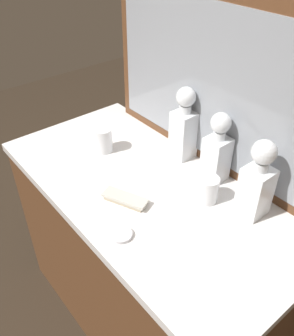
{
  "coord_description": "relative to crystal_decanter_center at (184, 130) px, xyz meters",
  "views": [
    {
      "loc": [
        0.78,
        -0.63,
        1.65
      ],
      "look_at": [
        0.0,
        0.0,
        0.9
      ],
      "focal_mm": 38.65,
      "sensor_mm": 36.0,
      "label": 1
    }
  ],
  "objects": [
    {
      "name": "ground_plane",
      "position": [
        0.06,
        -0.23,
        -0.94
      ],
      "size": [
        6.0,
        6.0,
        0.0
      ],
      "primitive_type": "plane",
      "color": "#2D2319"
    },
    {
      "name": "dresser",
      "position": [
        0.06,
        -0.23,
        -0.53
      ],
      "size": [
        1.2,
        0.6,
        0.82
      ],
      "color": "brown",
      "rests_on": "ground_plane"
    },
    {
      "name": "dresser_mirror",
      "position": [
        0.06,
        0.05,
        0.19
      ],
      "size": [
        0.99,
        0.03,
        0.62
      ],
      "color": "brown",
      "rests_on": "dresser"
    },
    {
      "name": "crystal_decanter_center",
      "position": [
        0.0,
        0.0,
        0.0
      ],
      "size": [
        0.08,
        0.08,
        0.29
      ],
      "color": "white",
      "rests_on": "dresser"
    },
    {
      "name": "crystal_decanter_far_right",
      "position": [
        0.38,
        -0.05,
        -0.01
      ],
      "size": [
        0.09,
        0.09,
        0.28
      ],
      "color": "white",
      "rests_on": "dresser"
    },
    {
      "name": "crystal_decanter_front",
      "position": [
        0.18,
        -0.01,
        -0.01
      ],
      "size": [
        0.08,
        0.08,
        0.27
      ],
      "color": "white",
      "rests_on": "dresser"
    },
    {
      "name": "crystal_tumbler_front",
      "position": [
        0.25,
        -0.12,
        -0.08
      ],
      "size": [
        0.07,
        0.07,
        0.09
      ],
      "color": "white",
      "rests_on": "dresser"
    },
    {
      "name": "crystal_tumbler_right",
      "position": [
        -0.23,
        -0.22,
        -0.07
      ],
      "size": [
        0.07,
        0.07,
        0.1
      ],
      "color": "white",
      "rests_on": "dresser"
    },
    {
      "name": "silver_brush_center",
      "position": [
        0.08,
        -0.34,
        -0.11
      ],
      "size": [
        0.17,
        0.11,
        0.02
      ],
      "color": "#B7A88C",
      "rests_on": "dresser"
    },
    {
      "name": "porcelain_dish",
      "position": [
        0.2,
        -0.45,
        -0.11
      ],
      "size": [
        0.07,
        0.07,
        0.01
      ],
      "color": "silver",
      "rests_on": "dresser"
    }
  ]
}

